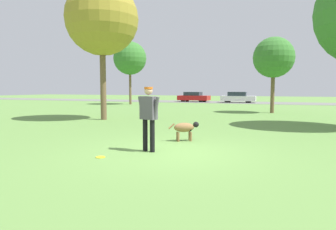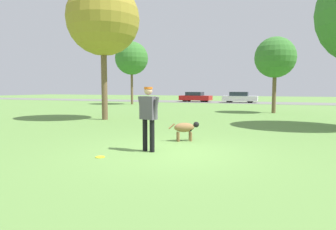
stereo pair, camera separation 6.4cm
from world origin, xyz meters
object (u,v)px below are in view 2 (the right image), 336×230
Objects in this scene: tree_mid_center at (275,58)px; parked_car_white at (240,97)px; frisbee at (100,157)px; tree_far_left at (132,58)px; tree_near_left at (103,19)px; parked_car_red at (195,97)px; person at (148,113)px; dog at (186,128)px.

parked_car_white is at bearing 106.90° from tree_mid_center.
tree_far_left is at bearing 116.70° from frisbee.
parked_car_red is (-1.56, 22.37, -4.66)m from tree_near_left.
dog is at bearing 93.09° from person.
dog is 28.11m from parked_car_red.
person is at bearing -134.43° from dog.
tree_far_left is 0.90× the size of tree_near_left.
frisbee is 0.04× the size of tree_far_left.
tree_far_left is 1.61× the size of parked_car_white.
tree_mid_center reaches higher than frisbee.
frisbee is at bearing -144.36° from dog.
tree_mid_center is 15.66m from tree_far_left.
parked_car_red is (4.49, 8.19, -4.16)m from tree_far_left.
person is at bearing -73.86° from parked_car_red.
dog reaches higher than frisbee.
parked_car_red is at bearing 102.17° from frisbee.
tree_far_left reaches higher than dog.
tree_far_left is 1.66× the size of parked_car_red.
person is at bearing -60.44° from tree_far_left.
parked_car_white is at bearing 79.94° from tree_near_left.
tree_mid_center is 11.52m from tree_near_left.
dog is 13.17m from tree_mid_center.
parked_car_red is (-9.81, 14.47, -3.11)m from tree_mid_center.
person is 28.71m from parked_car_white.
parked_car_red is at bearing 124.12° from tree_mid_center.
frisbee is (-1.21, -2.92, -0.41)m from dog.
tree_far_left is (-12.16, 18.86, 4.36)m from dog.
frisbee is 0.03× the size of tree_near_left.
person is 0.24× the size of tree_near_left.
dog is 22.86m from tree_far_left.
parked_car_red reaches higher than frisbee.
parked_car_red is at bearing 119.79° from person.
tree_mid_center is 1.31× the size of parked_car_red.
dog is 9.09m from tree_near_left.
tree_far_left is at bearing 91.00° from dog.
tree_near_left is at bearing 110.74° from dog.
person is 0.26× the size of tree_far_left.
tree_near_left is (-6.11, 4.68, 4.85)m from dog.
frisbee is at bearing -63.30° from tree_far_left.
person is at bearing -88.08° from parked_car_white.
tree_far_left reaches higher than parked_car_white.
tree_far_left is at bearing 156.26° from tree_mid_center.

